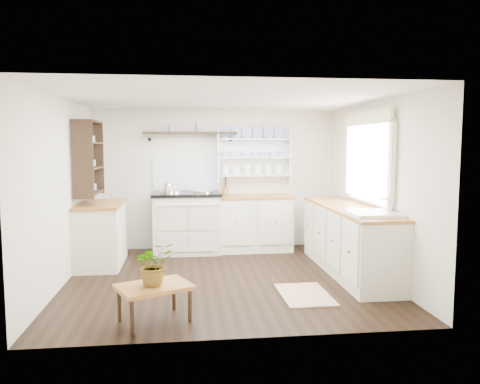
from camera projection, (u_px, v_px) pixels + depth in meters
name	position (u px, v px, depth m)	size (l,w,h in m)	color
floor	(224.00, 278.00, 6.06)	(4.00, 3.80, 0.01)	black
wall_back	(215.00, 179.00, 7.82)	(4.00, 0.02, 2.30)	beige
wall_right	(375.00, 189.00, 6.17)	(0.02, 3.80, 2.30)	beige
wall_left	(61.00, 192.00, 5.71)	(0.02, 3.80, 2.30)	beige
ceiling	(224.00, 99.00, 5.82)	(4.00, 3.80, 0.01)	white
window	(368.00, 157.00, 6.28)	(0.08, 1.55, 1.22)	white
aga_cooker	(187.00, 222.00, 7.50)	(1.09, 0.75, 1.00)	beige
back_cabinets	(253.00, 222.00, 7.66)	(1.27, 0.63, 0.90)	beige
right_cabinets	(349.00, 239.00, 6.31)	(0.62, 2.43, 0.90)	beige
belfast_sink	(372.00, 223.00, 5.53)	(0.55, 0.60, 0.45)	white
left_cabinets	(101.00, 233.00, 6.70)	(0.62, 1.13, 0.90)	beige
plate_rack	(253.00, 155.00, 7.82)	(1.20, 0.22, 0.90)	white
high_shelf	(190.00, 133.00, 7.57)	(1.50, 0.29, 0.16)	black
left_shelving	(88.00, 157.00, 6.57)	(0.28, 0.80, 1.05)	black
kettle	(169.00, 189.00, 7.30)	(0.17, 0.17, 0.21)	silver
utensil_crock	(225.00, 191.00, 7.64)	(0.10, 0.10, 0.12)	olive
center_table	(154.00, 290.00, 4.55)	(0.82, 0.72, 0.37)	brown
potted_plant	(154.00, 264.00, 4.52)	(0.38, 0.33, 0.42)	#3F7233
floor_rug	(305.00, 295.00, 5.38)	(0.55, 0.85, 0.02)	#9A7159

